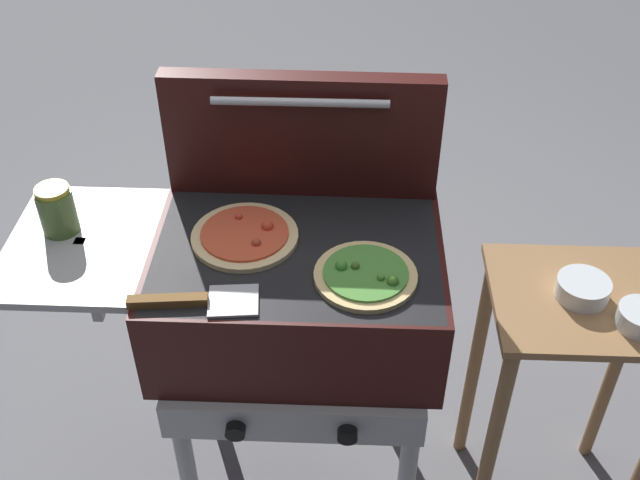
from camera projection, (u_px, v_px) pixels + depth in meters
The scene contains 8 objects.
grill at pixel (292, 296), 1.74m from camera, with size 0.96×0.53×0.90m.
grill_lid_open at pixel (302, 135), 1.73m from camera, with size 0.63×0.08×0.30m.
pizza_veggie at pixel (366, 275), 1.57m from camera, with size 0.22×0.22×0.03m.
pizza_pepperoni at pixel (245, 235), 1.67m from camera, with size 0.24×0.24×0.04m.
sauce_jar at pixel (57, 210), 1.66m from camera, with size 0.08×0.08×0.12m.
spatula at pixel (195, 301), 1.51m from camera, with size 0.26×0.10×0.02m.
prep_table at pixel (570, 363), 1.85m from camera, with size 0.44×0.36×0.78m.
topping_bowl_far at pixel (583, 289), 1.70m from camera, with size 0.12×0.12×0.04m.
Camera 1 is at (0.10, -1.27, 1.95)m, focal length 42.69 mm.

